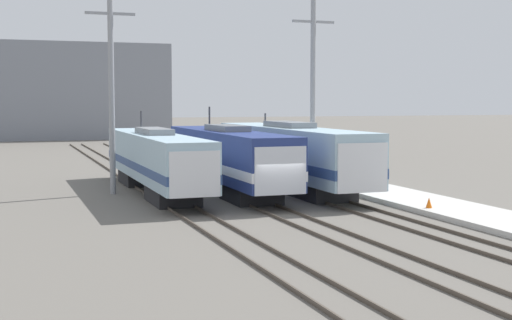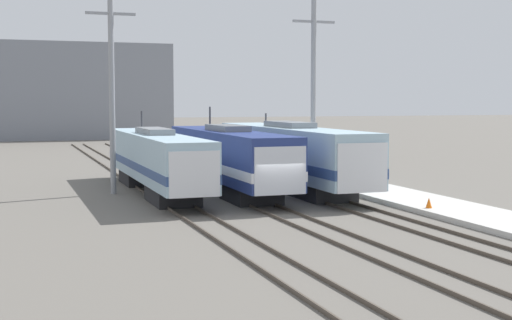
% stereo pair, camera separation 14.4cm
% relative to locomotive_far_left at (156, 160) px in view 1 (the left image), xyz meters
% --- Properties ---
extents(ground_plane, '(400.00, 400.00, 0.00)m').
position_rel_locomotive_far_left_xyz_m(ground_plane, '(4.24, -9.08, -2.04)').
color(ground_plane, '#666059').
extents(rail_pair_far_left, '(1.51, 120.00, 0.15)m').
position_rel_locomotive_far_left_xyz_m(rail_pair_far_left, '(0.00, -9.08, -1.97)').
color(rail_pair_far_left, '#4C4238').
rests_on(rail_pair_far_left, ground_plane).
extents(rail_pair_center, '(1.51, 120.00, 0.15)m').
position_rel_locomotive_far_left_xyz_m(rail_pair_center, '(4.24, -9.08, -1.97)').
color(rail_pair_center, '#4C4238').
rests_on(rail_pair_center, ground_plane).
extents(rail_pair_far_right, '(1.51, 120.00, 0.15)m').
position_rel_locomotive_far_left_xyz_m(rail_pair_far_right, '(8.48, -9.08, -1.97)').
color(rail_pair_far_right, '#4C4238').
rests_on(rail_pair_far_right, ground_plane).
extents(locomotive_far_left, '(2.79, 19.56, 4.94)m').
position_rel_locomotive_far_left_xyz_m(locomotive_far_left, '(0.00, 0.00, 0.00)').
color(locomotive_far_left, '#232326').
rests_on(locomotive_far_left, ground_plane).
extents(locomotive_center, '(3.00, 17.91, 5.22)m').
position_rel_locomotive_far_left_xyz_m(locomotive_center, '(4.24, -1.32, 0.09)').
color(locomotive_center, black).
rests_on(locomotive_center, ground_plane).
extents(locomotive_far_right, '(3.09, 19.87, 4.75)m').
position_rel_locomotive_far_left_xyz_m(locomotive_far_right, '(8.48, -1.01, 0.16)').
color(locomotive_far_right, '#232326').
rests_on(locomotive_far_right, ground_plane).
extents(catenary_tower_left, '(2.95, 0.34, 12.23)m').
position_rel_locomotive_far_left_xyz_m(catenary_tower_left, '(-2.49, 0.79, 4.30)').
color(catenary_tower_left, gray).
rests_on(catenary_tower_left, ground_plane).
extents(catenary_tower_right, '(2.95, 0.34, 12.23)m').
position_rel_locomotive_far_left_xyz_m(catenary_tower_right, '(10.66, 0.79, 4.30)').
color(catenary_tower_right, gray).
rests_on(catenary_tower_right, ground_plane).
extents(platform, '(4.00, 120.00, 0.27)m').
position_rel_locomotive_far_left_xyz_m(platform, '(12.68, -9.08, -1.91)').
color(platform, beige).
rests_on(platform, ground_plane).
extents(traffic_cone, '(0.32, 0.32, 0.53)m').
position_rel_locomotive_far_left_xyz_m(traffic_cone, '(11.34, -11.98, -1.51)').
color(traffic_cone, orange).
rests_on(traffic_cone, platform).
extents(depot_building, '(39.68, 15.98, 13.94)m').
position_rel_locomotive_far_left_xyz_m(depot_building, '(-4.91, 69.15, 4.93)').
color(depot_building, gray).
rests_on(depot_building, ground_plane).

